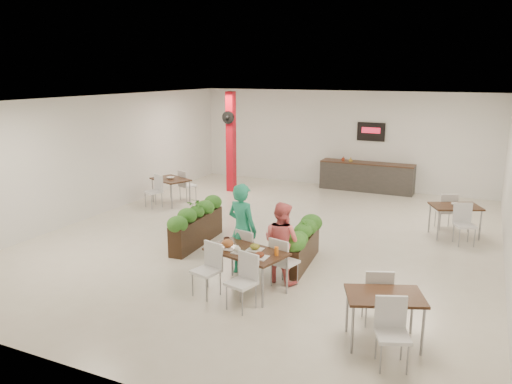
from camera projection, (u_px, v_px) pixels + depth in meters
ground at (270, 237)px, 11.77m from camera, size 12.00×12.00×0.00m
room_shell at (270, 153)px, 11.30m from camera, size 10.10×12.10×3.22m
red_column at (231, 141)px, 15.95m from camera, size 0.40×0.41×3.20m
service_counter at (367, 176)px, 16.23m from camera, size 3.00×0.64×2.20m
main_table at (246, 257)px, 8.76m from camera, size 1.58×1.87×0.92m
diner_man at (242, 229)px, 9.43m from camera, size 0.74×0.58×1.79m
diner_woman at (281, 242)px, 9.13m from camera, size 0.86×0.74×1.51m
planter_left at (197, 222)px, 11.16m from camera, size 0.50×2.06×1.08m
planter_right at (303, 242)px, 9.97m from camera, size 0.53×1.80×0.94m
side_table_a at (171, 183)px, 14.62m from camera, size 1.32×1.66×0.92m
side_table_b at (455, 211)px, 11.69m from camera, size 1.29×1.65×0.92m
side_table_c at (384, 304)px, 7.03m from camera, size 1.26×1.66×0.92m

